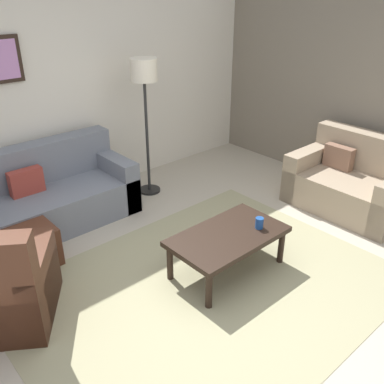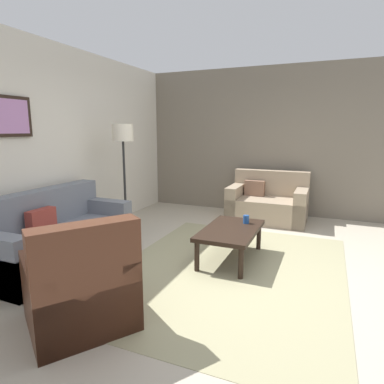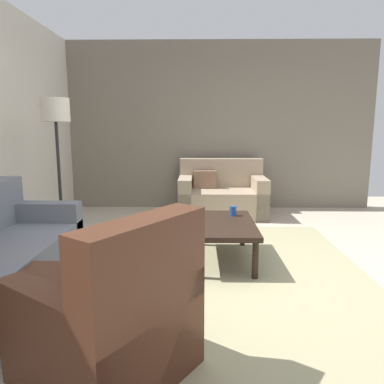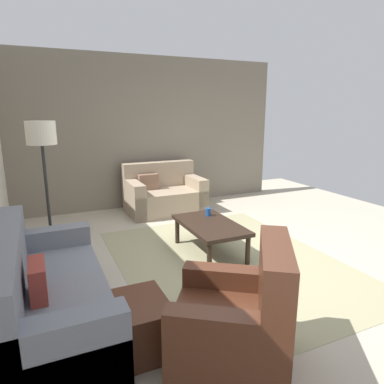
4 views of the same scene
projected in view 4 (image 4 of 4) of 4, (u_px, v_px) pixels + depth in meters
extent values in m
plane|color=#B2A893|center=(228.00, 262.00, 4.22)|extent=(8.00, 8.00, 0.00)
cube|color=slate|center=(151.00, 133.00, 6.55)|extent=(0.12, 5.20, 2.80)
cube|color=tan|center=(228.00, 262.00, 4.22)|extent=(3.30, 2.54, 0.01)
cube|color=slate|center=(54.00, 307.00, 2.88)|extent=(1.93, 0.86, 0.42)
cube|color=slate|center=(9.00, 290.00, 2.70)|extent=(1.93, 0.24, 0.88)
cube|color=slate|center=(60.00, 365.00, 2.09)|extent=(0.20, 0.86, 0.62)
cube|color=slate|center=(48.00, 257.00, 3.62)|extent=(0.20, 0.86, 0.62)
cube|color=#99382D|center=(38.00, 280.00, 2.61)|extent=(0.36, 0.12, 0.28)
cube|color=gray|center=(165.00, 201.00, 6.26)|extent=(0.91, 1.35, 0.42)
cube|color=gray|center=(159.00, 185.00, 6.50)|extent=(0.24, 1.35, 0.88)
cube|color=gray|center=(134.00, 199.00, 6.00)|extent=(0.91, 0.20, 0.62)
cube|color=gray|center=(194.00, 192.00, 6.47)|extent=(0.91, 0.20, 0.62)
cube|color=brown|center=(148.00, 182.00, 6.17)|extent=(0.12, 0.36, 0.28)
cube|color=#4C2819|center=(229.00, 335.00, 2.50)|extent=(1.11, 1.11, 0.44)
cube|color=#4C2819|center=(273.00, 308.00, 2.39)|extent=(0.77, 0.62, 0.95)
cube|color=#4C2819|center=(232.00, 302.00, 2.79)|extent=(0.59, 0.75, 0.60)
cube|color=#4C2819|center=(226.00, 356.00, 2.18)|extent=(0.59, 0.75, 0.60)
cube|color=#4C2819|center=(132.00, 327.00, 2.63)|extent=(0.56, 0.56, 0.40)
cylinder|color=black|center=(248.00, 250.00, 4.12)|extent=(0.06, 0.06, 0.36)
cylinder|color=black|center=(210.00, 226.00, 4.98)|extent=(0.06, 0.06, 0.36)
cylinder|color=black|center=(209.00, 258.00, 3.91)|extent=(0.06, 0.06, 0.36)
cylinder|color=black|center=(177.00, 231.00, 4.77)|extent=(0.06, 0.06, 0.36)
cube|color=black|center=(210.00, 225.00, 4.40)|extent=(1.10, 0.64, 0.05)
cylinder|color=#1E478C|center=(208.00, 212.00, 4.69)|extent=(0.08, 0.08, 0.11)
cylinder|color=black|center=(54.00, 263.00, 4.15)|extent=(0.28, 0.28, 0.03)
cylinder|color=#262626|center=(48.00, 207.00, 3.98)|extent=(0.04, 0.04, 1.45)
cylinder|color=beige|center=(41.00, 133.00, 3.78)|extent=(0.32, 0.32, 0.26)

